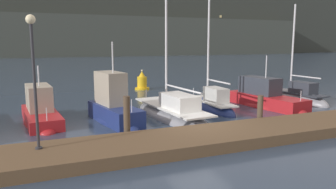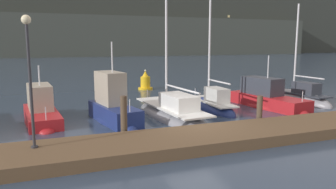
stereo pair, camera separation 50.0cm
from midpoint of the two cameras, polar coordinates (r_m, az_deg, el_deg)
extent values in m
plane|color=#2D3D51|center=(15.11, 6.14, -6.65)|extent=(400.00, 400.00, 0.00)
cube|color=brown|center=(13.72, 9.13, -7.36)|extent=(27.62, 2.80, 0.45)
cylinder|color=#4C3D2D|center=(13.79, -6.66, -4.13)|extent=(0.28, 0.28, 1.89)
cylinder|color=#4C3D2D|center=(16.77, 16.47, -2.75)|extent=(0.28, 0.28, 1.50)
ellipsoid|color=red|center=(18.23, -20.35, -4.44)|extent=(2.15, 5.57, 0.98)
cube|color=red|center=(18.17, -20.40, -3.55)|extent=(1.97, 5.02, 0.58)
cube|color=#A39984|center=(18.53, -20.73, -0.38)|extent=(1.34, 2.49, 1.29)
cube|color=black|center=(19.57, -21.07, 0.65)|extent=(1.01, 0.35, 0.58)
cylinder|color=silver|center=(17.96, -20.81, 3.10)|extent=(0.07, 0.07, 1.05)
cylinder|color=silver|center=(15.82, -19.67, -3.13)|extent=(0.04, 0.04, 0.60)
ellipsoid|color=navy|center=(17.24, -8.49, -4.72)|extent=(2.32, 4.87, 1.12)
cube|color=navy|center=(17.14, -8.53, -3.30)|extent=(2.12, 4.39, 0.88)
cube|color=#A39984|center=(17.34, -9.22, 1.13)|extent=(1.38, 2.21, 1.69)
cube|color=black|center=(18.18, -10.34, 2.27)|extent=(0.95, 0.47, 0.75)
cylinder|color=silver|center=(16.85, -8.88, 6.44)|extent=(0.07, 0.07, 1.55)
cylinder|color=silver|center=(15.23, -5.74, -1.96)|extent=(0.04, 0.04, 0.60)
ellipsoid|color=gray|center=(18.12, 1.31, -3.95)|extent=(2.65, 7.74, 1.14)
cube|color=silver|center=(18.00, 1.32, -2.12)|extent=(2.23, 6.50, 0.08)
cube|color=silver|center=(17.12, 2.69, -1.26)|extent=(1.42, 2.52, 0.77)
cylinder|color=silver|center=(18.27, 0.50, 13.82)|extent=(0.12, 0.12, 10.01)
cylinder|color=silver|center=(16.73, 3.21, 1.00)|extent=(0.38, 3.66, 0.09)
cylinder|color=silver|center=(21.09, -2.94, 0.21)|extent=(0.04, 0.04, 0.50)
ellipsoid|color=navy|center=(20.42, 8.27, -2.55)|extent=(1.51, 5.27, 1.30)
cube|color=silver|center=(20.33, 8.30, -1.19)|extent=(1.27, 4.43, 0.08)
cube|color=silver|center=(19.71, 9.20, -0.12)|extent=(0.89, 1.69, 0.88)
cylinder|color=silver|center=(20.38, 7.96, 8.93)|extent=(0.12, 0.12, 7.13)
cylinder|color=silver|center=(19.39, 9.60, 2.20)|extent=(0.12, 2.58, 0.09)
cylinder|color=silver|center=(22.42, 5.38, 0.47)|extent=(0.04, 0.04, 0.50)
ellipsoid|color=red|center=(21.91, 17.60, -2.10)|extent=(2.73, 6.28, 1.16)
cube|color=red|center=(21.84, 17.65, -1.13)|extent=(2.50, 5.65, 0.75)
cube|color=#333842|center=(22.12, 16.62, 1.46)|extent=(1.64, 2.83, 1.10)
cube|color=black|center=(22.95, 14.46, 2.23)|extent=(1.13, 0.39, 0.49)
cylinder|color=silver|center=(21.66, 17.69, 4.60)|extent=(0.07, 0.07, 1.41)
cylinder|color=silver|center=(20.11, 23.04, -0.32)|extent=(0.04, 0.04, 0.60)
ellipsoid|color=gray|center=(24.61, 22.20, -1.16)|extent=(1.77, 5.66, 1.62)
cube|color=#333842|center=(24.51, 22.28, 0.25)|extent=(1.48, 4.75, 0.08)
cube|color=#333842|center=(24.00, 23.48, 1.03)|extent=(0.99, 1.83, 0.78)
cylinder|color=silver|center=(24.58, 21.96, 7.39)|extent=(0.12, 0.12, 6.06)
cylinder|color=silver|center=(23.82, 23.83, 2.76)|extent=(0.20, 2.51, 0.09)
cylinder|color=silver|center=(26.32, 18.33, 1.58)|extent=(0.04, 0.04, 0.50)
cylinder|color=gold|center=(28.84, -3.45, 1.07)|extent=(1.26, 1.26, 0.16)
cylinder|color=gold|center=(28.77, -3.46, 2.17)|extent=(0.84, 0.84, 0.95)
cone|color=gold|center=(28.69, -3.48, 3.60)|extent=(0.59, 0.59, 0.50)
sphere|color=#F9EAB7|center=(28.66, -3.48, 4.20)|extent=(0.16, 0.16, 0.16)
cylinder|color=#2D2D33|center=(12.37, -21.14, -8.48)|extent=(0.24, 0.24, 0.06)
cylinder|color=#2D2D33|center=(11.93, -21.72, 1.27)|extent=(0.10, 0.10, 4.17)
sphere|color=#F9EAB7|center=(11.86, -22.36, 11.97)|extent=(0.32, 0.32, 0.32)
cube|color=#333833|center=(109.66, -17.63, 12.17)|extent=(240.00, 16.00, 21.65)
cube|color=#3F463F|center=(100.44, -12.15, 9.88)|extent=(144.00, 10.00, 11.74)
cube|color=#F4DB8C|center=(105.59, -4.20, 8.57)|extent=(0.80, 0.10, 0.80)
cube|color=#F4DB8C|center=(101.35, -19.24, 11.01)|extent=(0.80, 0.10, 0.80)
cube|color=#F4DB8C|center=(118.56, 10.66, 13.24)|extent=(0.80, 0.10, 0.80)
camera|label=1|loc=(0.25, -89.22, 0.12)|focal=35.00mm
camera|label=2|loc=(0.25, 90.78, -0.12)|focal=35.00mm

